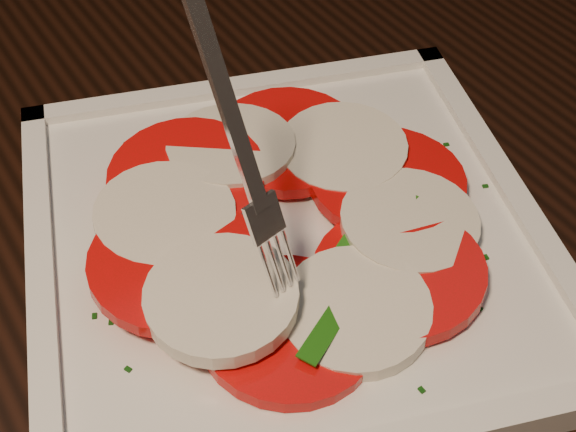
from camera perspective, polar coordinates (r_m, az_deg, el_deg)
table at (r=0.59m, az=-4.77°, el=-4.66°), size 1.27×0.91×0.75m
plate at (r=0.47m, az=0.00°, el=-1.88°), size 0.36×0.36×0.01m
caprese_salad at (r=0.46m, az=0.00°, el=-0.34°), size 0.25×0.24×0.03m
fork at (r=0.37m, az=-4.48°, el=6.27°), size 0.05×0.07×0.16m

